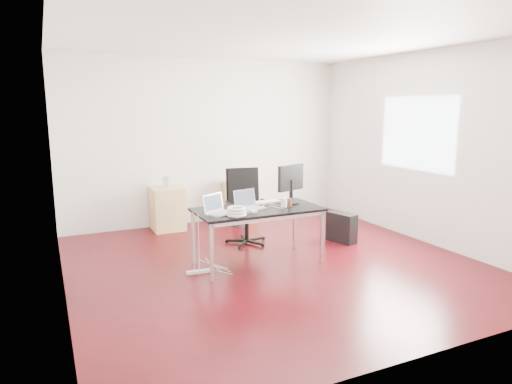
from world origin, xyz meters
name	(u,v)px	position (x,y,z in m)	size (l,w,h in m)	color
room_shell	(277,155)	(0.04, 0.00, 1.40)	(5.00, 5.00, 5.00)	#37060B
desk	(258,212)	(-0.19, 0.10, 0.68)	(1.60, 0.80, 0.73)	black
office_chair	(245,202)	(0.06, 1.05, 0.61)	(0.55, 0.57, 1.08)	black
filing_cabinet_left	(167,209)	(-0.82, 2.23, 0.35)	(0.50, 0.50, 0.70)	tan
filing_cabinet_right	(241,202)	(0.49, 2.23, 0.35)	(0.50, 0.50, 0.70)	tan
pc_tower	(342,227)	(1.36, 0.44, 0.22)	(0.20, 0.45, 0.44)	black
wastebasket	(239,218)	(0.33, 1.93, 0.14)	(0.24, 0.24, 0.28)	black
power_strip	(199,272)	(-0.99, 0.08, 0.02)	(0.30, 0.06, 0.04)	white
laptop_left	(218,209)	(-0.74, 0.05, 0.79)	(0.41, 0.38, 0.23)	silver
laptop_right	(249,204)	(-0.30, 0.14, 0.79)	(0.38, 0.32, 0.23)	silver
monitor	(291,182)	(0.36, 0.22, 1.01)	(0.44, 0.26, 0.51)	black
keyboard	(265,202)	(0.04, 0.36, 0.74)	(0.44, 0.14, 0.02)	white
cup_white	(284,202)	(0.15, 0.03, 0.79)	(0.08, 0.08, 0.12)	white
cup_brown	(289,202)	(0.25, 0.06, 0.78)	(0.08, 0.08, 0.10)	brown
cable_coil	(237,212)	(-0.58, -0.16, 0.78)	(0.24, 0.24, 0.11)	white
power_adapter	(254,212)	(-0.33, -0.10, 0.74)	(0.07, 0.07, 0.03)	white
speaker	(166,182)	(-0.83, 2.26, 0.79)	(0.09, 0.08, 0.18)	#9E9E9E
navy_garment	(239,180)	(0.43, 2.16, 0.74)	(0.30, 0.24, 0.09)	black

